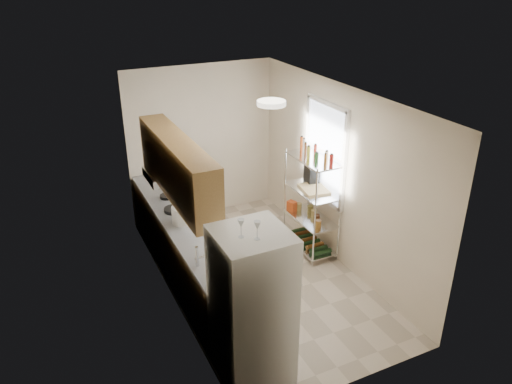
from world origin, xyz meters
TOP-DOWN VIEW (x-y plane):
  - room at (0.00, 0.00)m, footprint 2.52×4.42m
  - counter_run at (-0.92, 0.44)m, footprint 0.63×3.51m
  - upper_cabinets at (-1.05, 0.10)m, footprint 0.33×2.20m
  - range_hood at (-1.00, 0.90)m, footprint 0.50×0.60m
  - window at (1.23, 0.35)m, footprint 0.06×1.00m
  - bakers_rack at (1.00, 0.30)m, footprint 0.45×0.90m
  - ceiling_dome at (0.00, -0.30)m, footprint 0.34×0.34m
  - refrigerator at (-0.87, -1.61)m, footprint 0.71×0.71m
  - wine_glass_a at (-0.99, -1.64)m, footprint 0.07×0.07m
  - wine_glass_b at (-0.87, -1.74)m, footprint 0.07×0.07m
  - rice_cooker at (-0.95, 0.37)m, footprint 0.28×0.28m
  - frying_pan_large at (-0.96, 0.74)m, footprint 0.33×0.33m
  - frying_pan_small at (-0.93, 1.20)m, footprint 0.22×0.22m
  - cutting_board at (1.03, 0.30)m, footprint 0.41×0.50m
  - espresso_machine at (1.13, 0.54)m, footprint 0.20×0.27m
  - storage_bag at (0.86, 0.63)m, footprint 0.13×0.16m

SIDE VIEW (x-z plane):
  - counter_run at x=-0.92m, z-range 0.00..0.90m
  - storage_bag at x=0.86m, z-range 0.56..0.71m
  - refrigerator at x=-0.87m, z-range 0.00..1.74m
  - frying_pan_small at x=-0.93m, z-range 0.90..0.94m
  - frying_pan_large at x=-0.96m, z-range 0.90..0.95m
  - rice_cooker at x=-0.95m, z-range 0.90..1.13m
  - cutting_board at x=1.03m, z-range 1.01..1.04m
  - bakers_rack at x=1.00m, z-range 0.24..1.97m
  - espresso_machine at x=1.13m, z-range 1.01..1.30m
  - room at x=0.00m, z-range -0.01..2.61m
  - range_hood at x=-1.00m, z-range 1.33..1.45m
  - window at x=1.23m, z-range 0.82..2.28m
  - upper_cabinets at x=-1.05m, z-range 1.45..2.17m
  - wine_glass_b at x=-0.87m, z-range 1.74..1.92m
  - wine_glass_a at x=-0.99m, z-range 1.74..1.92m
  - ceiling_dome at x=0.00m, z-range 2.54..2.60m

